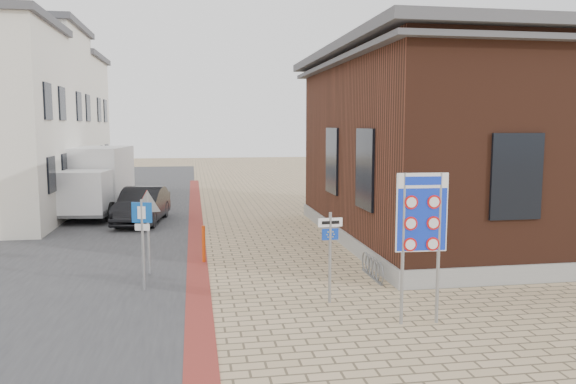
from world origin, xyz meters
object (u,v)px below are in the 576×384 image
object	(u,v)px
essen_sign	(330,244)
border_sign	(422,215)
bollard	(204,244)
sedan	(142,205)
parking_sign	(142,230)
box_truck	(95,181)

from	to	relation	value
essen_sign	border_sign	bearing A→B (deg)	-51.26
border_sign	bollard	world-z (taller)	border_sign
border_sign	essen_sign	distance (m)	2.40
sedan	border_sign	bearing A→B (deg)	-55.62
essen_sign	parking_sign	bearing A→B (deg)	154.93
box_truck	essen_sign	size ratio (longest dim) A/B	2.88
border_sign	box_truck	bearing A→B (deg)	122.43
essen_sign	parking_sign	distance (m)	4.65
border_sign	parking_sign	size ratio (longest dim) A/B	1.37
border_sign	essen_sign	bearing A→B (deg)	135.26
essen_sign	parking_sign	world-z (taller)	parking_sign
essen_sign	parking_sign	xyz separation A→B (m)	(-4.33, 1.70, 0.16)
parking_sign	border_sign	bearing A→B (deg)	-15.06
box_truck	bollard	xyz separation A→B (m)	(4.68, -9.85, -1.03)
box_truck	border_sign	bearing A→B (deg)	-54.12
border_sign	bollard	xyz separation A→B (m)	(-4.30, 6.00, -1.71)
essen_sign	bollard	distance (m)	5.24
box_truck	border_sign	size ratio (longest dim) A/B	1.94
bollard	essen_sign	bearing A→B (deg)	-57.24
sedan	border_sign	distance (m)	15.05
sedan	essen_sign	size ratio (longest dim) A/B	2.15
border_sign	parking_sign	xyz separation A→B (m)	(-5.83, 3.34, -0.73)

